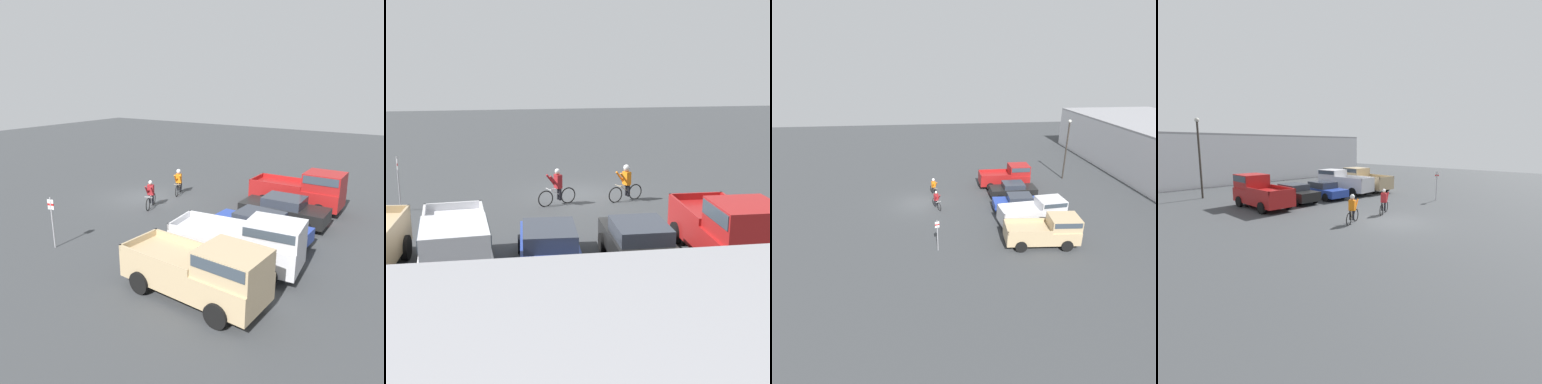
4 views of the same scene
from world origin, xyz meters
TOP-DOWN VIEW (x-y plane):
  - ground_plane at (0.00, 0.00)m, footprint 80.00×80.00m
  - warehouse_building at (0.00, 29.21)m, footprint 41.22×14.42m
  - pickup_truck_0 at (-3.30, 9.27)m, footprint 2.28×5.14m
  - sedan_0 at (-0.51, 9.04)m, footprint 1.99×4.43m
  - sedan_1 at (2.29, 8.86)m, footprint 2.14×4.66m
  - pickup_truck_1 at (5.06, 9.41)m, footprint 2.45×5.29m
  - pickup_truck_2 at (7.93, 9.27)m, footprint 2.46×5.25m
  - cyclist_0 at (1.22, 1.61)m, footprint 1.75×0.75m
  - cyclist_1 at (-1.92, 1.43)m, footprint 1.71×0.74m
  - fire_lane_sign at (7.91, 1.53)m, footprint 0.10×0.30m
  - lamppost at (-4.80, 15.92)m, footprint 0.36×0.36m

SIDE VIEW (x-z plane):
  - ground_plane at x=0.00m, z-range 0.00..0.00m
  - sedan_1 at x=2.29m, z-range 0.01..1.39m
  - sedan_0 at x=-0.51m, z-range 0.02..1.44m
  - cyclist_0 at x=1.22m, z-range -0.03..1.62m
  - cyclist_1 at x=-1.92m, z-range 0.02..1.70m
  - pickup_truck_1 at x=5.06m, z-range 0.04..2.17m
  - pickup_truck_2 at x=7.93m, z-range 0.04..2.19m
  - pickup_truck_0 at x=-3.30m, z-range 0.02..2.31m
  - fire_lane_sign at x=7.91m, z-range 0.24..2.58m
  - warehouse_building at x=0.00m, z-range 0.00..5.62m
  - lamppost at x=-4.80m, z-range 0.58..7.14m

